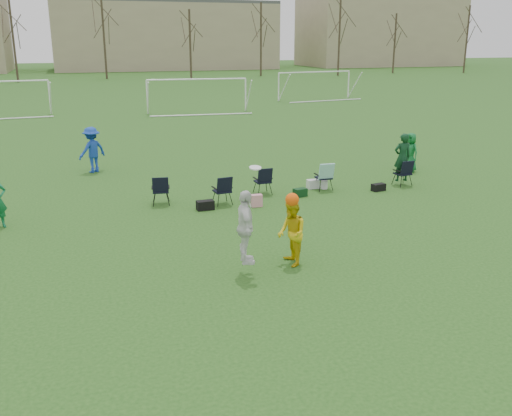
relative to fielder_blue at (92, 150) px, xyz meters
name	(u,v)px	position (x,y,z in m)	size (l,w,h in m)	color
ground	(334,299)	(4.29, -13.87, -0.93)	(260.00, 260.00, 0.00)	#204C17
fielder_blue	(92,150)	(0.00, 0.00, 0.00)	(1.20, 0.69, 1.86)	#163CA9
fielder_green_far	(410,152)	(12.38, -3.87, -0.13)	(0.78, 0.51, 1.60)	#12672D
center_contest	(270,230)	(3.51, -11.96, 0.07)	(1.85, 1.24, 2.57)	white
sideline_setup	(306,177)	(7.02, -5.72, -0.36)	(9.65, 1.89, 1.94)	#0E361C
goal_mid	(197,86)	(8.29, 18.13, 1.00)	(7.40, 0.63, 2.46)	white
goal_right	(315,78)	(20.29, 24.13, 1.00)	(7.35, 1.14, 2.46)	white
tree_line	(107,40)	(4.52, 55.97, 4.16)	(110.28, 3.28, 11.40)	#382B21
building_row	(134,34)	(11.01, 82.13, 5.06)	(126.00, 16.00, 13.00)	tan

